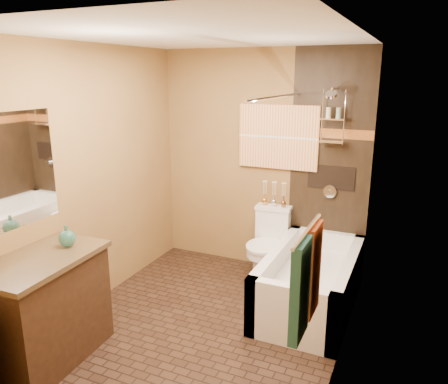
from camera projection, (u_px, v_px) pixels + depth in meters
The scene contains 23 objects.
floor at pixel (203, 326), 3.97m from camera, with size 3.00×3.00×0.00m, color black.
wall_left at pixel (88, 180), 4.12m from camera, with size 0.02×3.00×2.50m, color olive.
wall_right at pixel (348, 212), 3.17m from camera, with size 0.02×3.00×2.50m, color olive.
wall_back at pixel (261, 162), 4.97m from camera, with size 2.40×0.02×2.50m, color olive.
wall_front at pixel (72, 262), 2.33m from camera, with size 2.40×0.02×2.50m, color olive.
ceiling at pixel (199, 36), 3.32m from camera, with size 3.00×3.00×0.00m, color silver.
alcove_tile_back at pixel (329, 168), 4.65m from camera, with size 0.85×0.01×2.50m, color black.
alcove_tile_right at pixel (360, 188), 3.83m from camera, with size 0.01×1.50×2.50m, color black.
mosaic_band_back at pixel (331, 134), 4.54m from camera, with size 0.85×0.01×0.10m, color brown.
mosaic_band_right at pixel (362, 146), 3.74m from camera, with size 0.01×1.50×0.10m, color brown.
alcove_niche at pixel (331, 178), 4.66m from camera, with size 0.50×0.01×0.25m, color black.
shower_fixtures at pixel (332, 130), 4.43m from camera, with size 0.24×0.33×1.16m.
curtain_rod at pixel (277, 97), 3.95m from camera, with size 0.03×0.03×1.55m, color silver.
towel_bar at pixel (307, 231), 2.21m from camera, with size 0.02×0.02×0.55m, color silver.
towel_teal at pixel (300, 290), 2.17m from camera, with size 0.05×0.22×0.52m, color #1B4C5C.
towel_rust at pixel (312, 270), 2.39m from camera, with size 0.05×0.22×0.52m, color maroon.
sunset_painting at pixel (278, 137), 4.79m from camera, with size 0.90×0.04×0.70m, color orange.
vanity_mirror at pixel (2, 174), 3.25m from camera, with size 0.01×1.00×0.90m, color white.
bathtub at pixel (310, 286), 4.26m from camera, with size 0.80×1.50×0.55m.
toilet at pixel (268, 243), 4.86m from camera, with size 0.41×0.60×0.78m.
vanity at pixel (44, 309), 3.42m from camera, with size 0.65×1.02×0.88m.
teal_bottle at pixel (67, 236), 3.49m from camera, with size 0.14×0.14×0.21m, color #246E5F, non-canonical shape.
bud_vases at pixel (274, 193), 4.87m from camera, with size 0.28×0.06×0.27m.
Camera 1 is at (1.62, -3.12, 2.22)m, focal length 35.00 mm.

